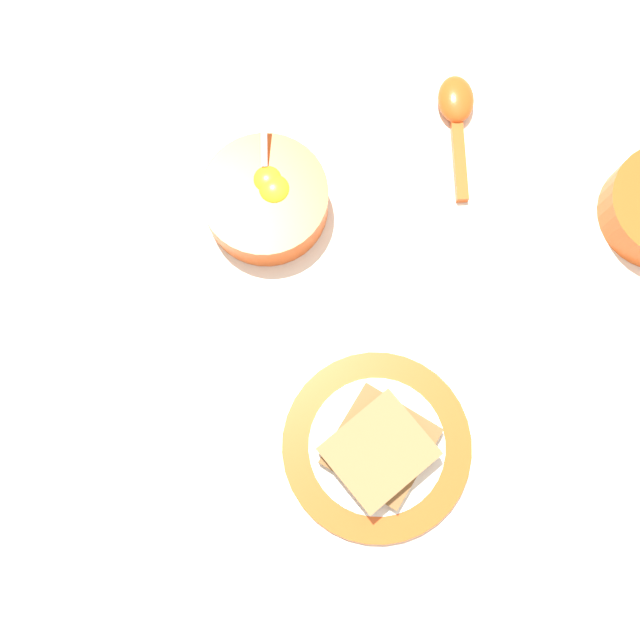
% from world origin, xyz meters
% --- Properties ---
extents(ground_plane, '(3.00, 3.00, 0.00)m').
position_xyz_m(ground_plane, '(0.00, 0.00, 0.00)').
color(ground_plane, silver).
extents(egg_bowl, '(0.15, 0.15, 0.08)m').
position_xyz_m(egg_bowl, '(0.19, -0.15, 0.03)').
color(egg_bowl, '#DB5119').
rests_on(egg_bowl, ground_plane).
extents(toast_plate, '(0.21, 0.21, 0.01)m').
position_xyz_m(toast_plate, '(0.20, 0.16, 0.01)').
color(toast_plate, '#DB5119').
rests_on(toast_plate, ground_plane).
extents(toast_sandwich, '(0.14, 0.14, 0.04)m').
position_xyz_m(toast_sandwich, '(0.20, 0.16, 0.03)').
color(toast_sandwich, brown).
rests_on(toast_sandwich, toast_plate).
extents(soup_spoon, '(0.09, 0.16, 0.03)m').
position_xyz_m(soup_spoon, '(-0.07, -0.16, 0.01)').
color(soup_spoon, '#DB5119').
rests_on(soup_spoon, ground_plane).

